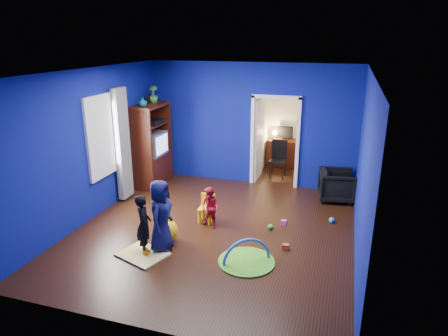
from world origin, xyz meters
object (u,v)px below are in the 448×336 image
(play_mat, at_px, (246,262))
(child_black, at_px, (144,224))
(crt_tv, at_px, (153,144))
(folding_chair, at_px, (278,160))
(toddler_red, at_px, (210,208))
(child_navy, at_px, (161,216))
(vase, at_px, (143,102))
(study_desk, at_px, (284,153))
(armchair, at_px, (337,185))
(hopper_ball, at_px, (165,230))
(tv_armoire, at_px, (152,145))
(kid_chair, at_px, (206,210))

(play_mat, bearing_deg, child_black, -173.25)
(crt_tv, distance_m, folding_chair, 3.15)
(toddler_red, bearing_deg, child_black, -99.92)
(toddler_red, xyz_separation_m, crt_tv, (-2.06, 1.82, 0.62))
(child_navy, height_order, folding_chair, child_navy)
(vase, xyz_separation_m, crt_tv, (0.04, 0.30, -1.04))
(vase, distance_m, study_desk, 4.20)
(armchair, distance_m, toddler_red, 3.05)
(hopper_ball, bearing_deg, armchair, 45.70)
(vase, relative_size, hopper_ball, 0.46)
(tv_armoire, bearing_deg, toddler_red, -40.93)
(tv_armoire, xyz_separation_m, hopper_ball, (1.54, -2.58, -0.76))
(child_black, height_order, vase, vase)
(armchair, height_order, crt_tv, crt_tv)
(study_desk, bearing_deg, vase, -137.02)
(play_mat, relative_size, folding_chair, 0.99)
(child_navy, distance_m, kid_chair, 1.32)
(vase, distance_m, kid_chair, 2.97)
(vase, bearing_deg, play_mat, -39.46)
(child_navy, height_order, play_mat, child_navy)
(child_black, height_order, play_mat, child_black)
(armchair, height_order, folding_chair, folding_chair)
(child_navy, height_order, vase, vase)
(child_black, xyz_separation_m, study_desk, (1.45, 5.35, -0.14))
(kid_chair, height_order, play_mat, kid_chair)
(play_mat, height_order, study_desk, study_desk)
(folding_chair, bearing_deg, crt_tv, -153.82)
(child_navy, height_order, toddler_red, child_navy)
(armchair, relative_size, vase, 3.73)
(vase, height_order, study_desk, vase)
(toddler_red, bearing_deg, folding_chair, 98.62)
(armchair, distance_m, crt_tv, 4.34)
(kid_chair, bearing_deg, play_mat, -48.35)
(child_navy, bearing_deg, folding_chair, -22.19)
(crt_tv, relative_size, kid_chair, 1.40)
(crt_tv, xyz_separation_m, play_mat, (3.02, -2.82, -1.01))
(child_black, relative_size, crt_tv, 1.48)
(vase, bearing_deg, armchair, 7.46)
(armchair, xyz_separation_m, hopper_ball, (-2.78, -2.85, -0.12))
(armchair, distance_m, hopper_ball, 3.98)
(vase, xyz_separation_m, kid_chair, (1.95, -1.32, -1.81))
(crt_tv, bearing_deg, play_mat, -43.03)
(vase, bearing_deg, child_navy, -57.95)
(armchair, height_order, hopper_ball, armchair)
(toddler_red, height_order, crt_tv, crt_tv)
(child_black, height_order, study_desk, child_black)
(child_black, relative_size, study_desk, 1.18)
(armchair, xyz_separation_m, toddler_red, (-2.22, -2.09, 0.05))
(hopper_ball, relative_size, folding_chair, 0.47)
(crt_tv, height_order, kid_chair, crt_tv)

